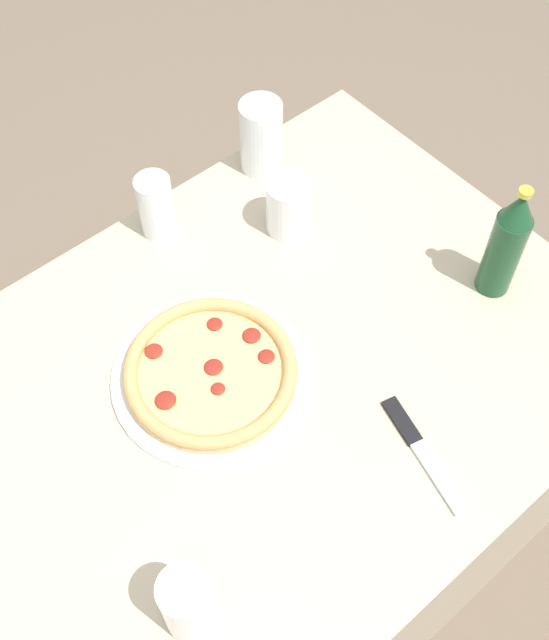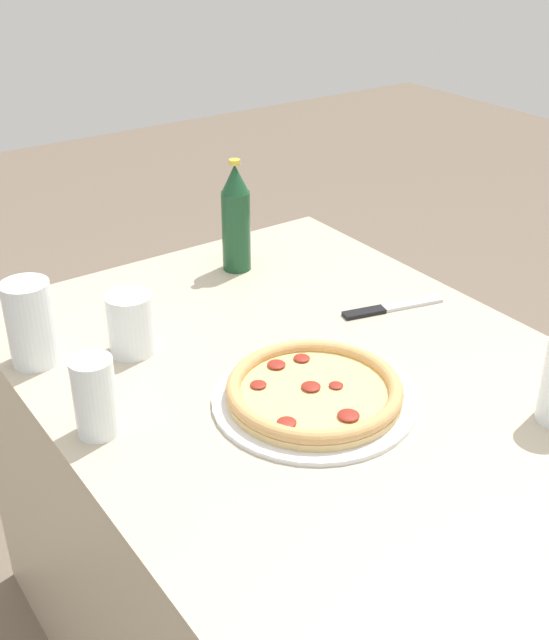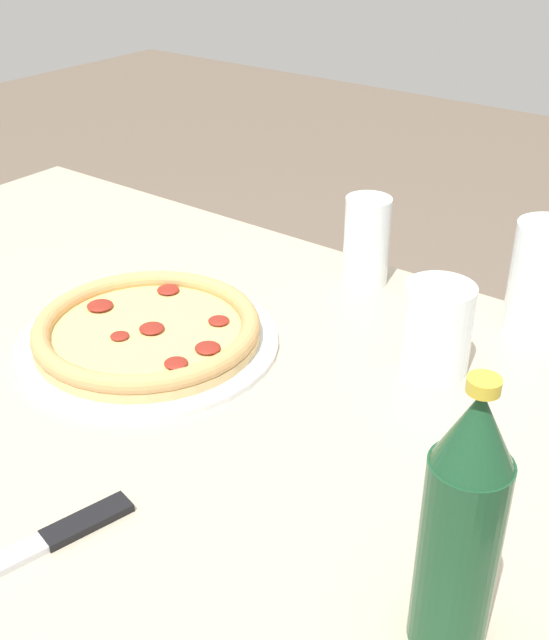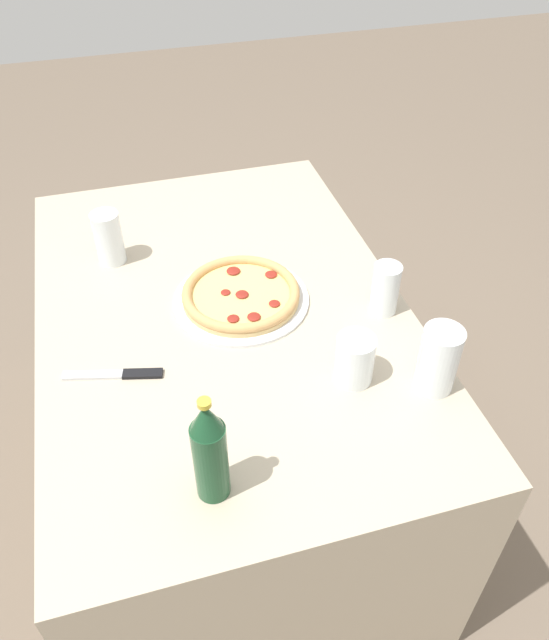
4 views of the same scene
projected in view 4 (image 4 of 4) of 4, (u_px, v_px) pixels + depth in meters
ground_plane at (235, 478)px, 1.96m from camera, size 8.00×8.00×0.00m
table at (229, 404)px, 1.73m from camera, size 1.28×0.86×0.71m
pizza_pepperoni at (241, 295)px, 1.49m from camera, size 0.33×0.33×0.04m
glass_iced_tea at (109, 240)px, 1.58m from camera, size 0.07×0.07×0.14m
glass_water at (438, 361)px, 1.25m from camera, size 0.08×0.08×0.15m
glass_red_wine at (385, 291)px, 1.44m from camera, size 0.06×0.06×0.13m
glass_orange_juice at (354, 361)px, 1.28m from camera, size 0.08×0.08×0.11m
beer_bottle at (210, 451)px, 1.04m from camera, size 0.06×0.06×0.24m
knife at (118, 374)px, 1.32m from camera, size 0.07×0.21×0.01m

